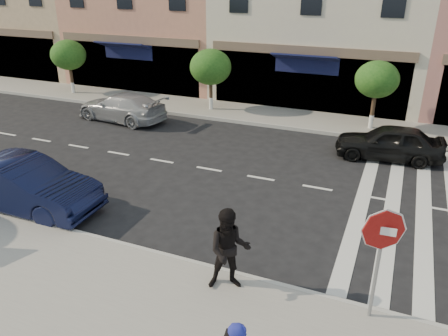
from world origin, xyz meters
TOP-DOWN VIEW (x-y plane):
  - ground at (0.00, 0.00)m, footprint 120.00×120.00m
  - sidewalk_near at (0.00, -3.75)m, footprint 60.00×4.50m
  - sidewalk_far at (0.00, 11.00)m, footprint 60.00×3.00m
  - street_tree_wa at (-14.00, 10.80)m, footprint 2.00×2.00m
  - street_tree_wb at (-5.00, 10.80)m, footprint 2.10×2.10m
  - street_tree_c at (3.00, 10.80)m, footprint 1.90×1.90m
  - stop_sign at (4.24, -1.76)m, footprint 0.88×0.12m
  - walker at (1.24, -2.00)m, footprint 1.16×1.06m
  - car_near_mid at (-5.89, -0.81)m, footprint 4.82×1.77m
  - car_far_left at (-8.39, 7.74)m, footprint 4.85×2.43m
  - car_far_mid at (3.96, 7.60)m, footprint 4.11×1.98m

SIDE VIEW (x-z plane):
  - ground at x=0.00m, z-range 0.00..0.00m
  - sidewalk_near at x=0.00m, z-range 0.00..0.15m
  - sidewalk_far at x=0.00m, z-range 0.00..0.15m
  - car_far_left at x=-8.39m, z-range 0.00..1.35m
  - car_far_mid at x=3.96m, z-range 0.00..1.35m
  - car_near_mid at x=-5.89m, z-range 0.00..1.58m
  - walker at x=1.24m, z-range 0.15..2.08m
  - stop_sign at x=4.24m, z-range 0.72..3.21m
  - street_tree_wb at x=-5.00m, z-range 0.78..3.84m
  - street_tree_wa at x=-14.00m, z-range 0.81..3.86m
  - street_tree_c at x=3.00m, z-range 0.84..3.87m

